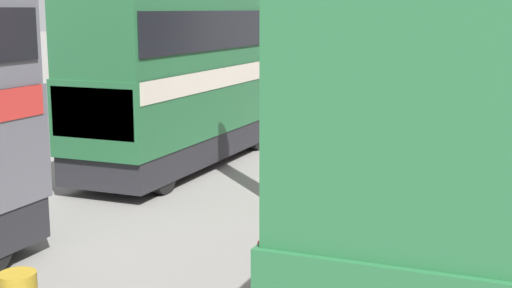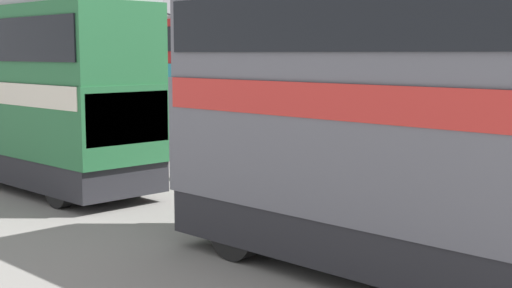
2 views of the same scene
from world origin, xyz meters
name	(u,v)px [view 1 (image 1 of 2)]	position (x,y,z in m)	size (l,w,h in m)	color
depot_back_wall	(450,12)	(37.80, 0.00, 4.44)	(0.50, 36.00, 8.87)	gray
support_column_far	(298,65)	(12.92, 0.00, 3.37)	(0.96, 0.96, 6.99)	#4C4C51
bus_left_near	(508,142)	(7.21, -4.74, 2.97)	(10.59, 2.54, 5.84)	black
bus_right_far	(184,70)	(16.42, 4.74, 2.85)	(9.24, 2.54, 5.65)	black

